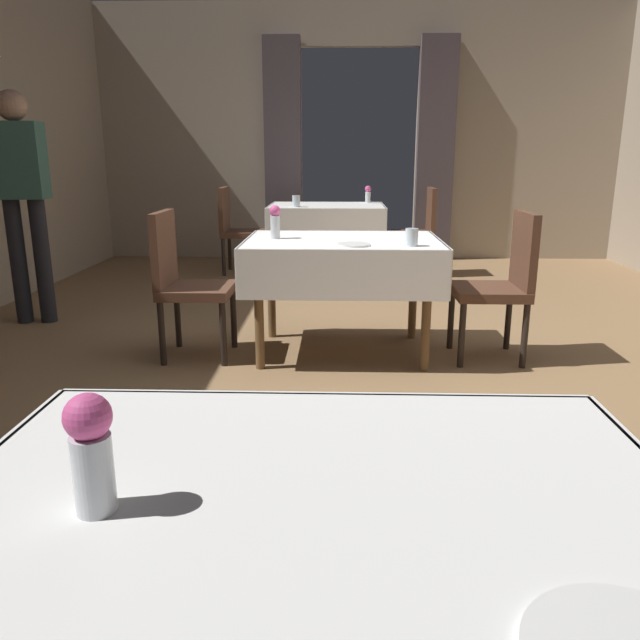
% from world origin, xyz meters
% --- Properties ---
extents(ground, '(10.08, 10.08, 0.00)m').
position_xyz_m(ground, '(0.00, 0.00, 0.00)').
color(ground, olive).
extents(wall_back, '(6.40, 0.27, 3.00)m').
position_xyz_m(wall_back, '(0.00, 4.18, 1.52)').
color(wall_back, gray).
rests_on(wall_back, ground).
extents(dining_table_near, '(1.20, 0.99, 0.75)m').
position_xyz_m(dining_table_near, '(-0.26, -2.85, 0.64)').
color(dining_table_near, brown).
rests_on(dining_table_near, ground).
extents(dining_table_mid, '(1.24, 0.92, 0.75)m').
position_xyz_m(dining_table_mid, '(-0.20, 0.25, 0.65)').
color(dining_table_mid, brown).
rests_on(dining_table_mid, ground).
extents(dining_table_far, '(1.23, 0.93, 0.75)m').
position_xyz_m(dining_table_far, '(-0.36, 3.01, 0.64)').
color(dining_table_far, brown).
rests_on(dining_table_far, ground).
extents(chair_mid_right, '(0.44, 0.44, 0.93)m').
position_xyz_m(chair_mid_right, '(0.80, 0.16, 0.52)').
color(chair_mid_right, black).
rests_on(chair_mid_right, ground).
extents(chair_mid_left, '(0.44, 0.44, 0.93)m').
position_xyz_m(chair_mid_left, '(-1.20, 0.14, 0.52)').
color(chair_mid_left, black).
rests_on(chair_mid_left, ground).
extents(chair_far_right, '(0.45, 0.44, 0.93)m').
position_xyz_m(chair_far_right, '(0.63, 3.03, 0.52)').
color(chair_far_right, black).
rests_on(chair_far_right, ground).
extents(chair_far_left, '(0.44, 0.44, 0.93)m').
position_xyz_m(chair_far_left, '(-1.36, 3.06, 0.52)').
color(chair_far_left, black).
rests_on(chair_far_left, ground).
extents(flower_vase_near, '(0.07, 0.07, 0.19)m').
position_xyz_m(flower_vase_near, '(-0.58, -2.85, 0.85)').
color(flower_vase_near, silver).
rests_on(flower_vase_near, dining_table_near).
extents(flower_vase_mid, '(0.07, 0.07, 0.21)m').
position_xyz_m(flower_vase_mid, '(-0.63, 0.26, 0.86)').
color(flower_vase_mid, silver).
rests_on(flower_vase_mid, dining_table_mid).
extents(plate_mid_b, '(0.20, 0.20, 0.01)m').
position_xyz_m(plate_mid_b, '(-0.14, -0.04, 0.76)').
color(plate_mid_b, white).
rests_on(plate_mid_b, dining_table_mid).
extents(glass_mid_c, '(0.07, 0.07, 0.10)m').
position_xyz_m(glass_mid_c, '(0.20, -0.05, 0.80)').
color(glass_mid_c, silver).
rests_on(glass_mid_c, dining_table_mid).
extents(flower_vase_far, '(0.07, 0.07, 0.19)m').
position_xyz_m(flower_vase_far, '(0.09, 3.32, 0.85)').
color(flower_vase_far, silver).
rests_on(flower_vase_far, dining_table_far).
extents(glass_far_b, '(0.08, 0.08, 0.12)m').
position_xyz_m(glass_far_b, '(-0.67, 2.73, 0.81)').
color(glass_far_b, silver).
rests_on(glass_far_b, dining_table_far).
extents(person_waiter_by_doorway, '(0.38, 0.26, 1.72)m').
position_xyz_m(person_waiter_by_doorway, '(-2.59, 0.93, 1.02)').
color(person_waiter_by_doorway, black).
rests_on(person_waiter_by_doorway, ground).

